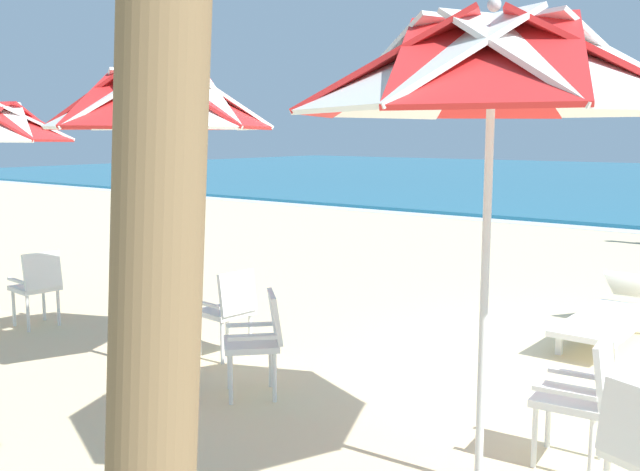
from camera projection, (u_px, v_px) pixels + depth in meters
The scene contains 8 objects.
ground_plane at pixel (631, 380), 6.28m from camera, with size 80.00×80.00×0.00m, color beige.
beach_umbrella_0 at pixel (492, 72), 4.05m from camera, with size 2.33×2.33×2.92m.
plastic_chair_0 at pixel (582, 393), 4.59m from camera, with size 0.51×0.48×0.87m.
beach_umbrella_1 at pixel (159, 103), 6.17m from camera, with size 2.00×2.00×2.83m.
plastic_chair_2 at pixel (229, 307), 6.85m from camera, with size 0.51×0.48×0.87m.
plastic_chair_3 at pixel (259, 337), 5.86m from camera, with size 0.63×0.63×0.87m.
plastic_chair_5 at pixel (38, 284), 7.93m from camera, with size 0.51×0.48×0.87m.
sun_lounger_1 at pixel (613, 314), 7.46m from camera, with size 0.67×2.15×0.62m.
Camera 1 is at (1.51, -6.45, 2.16)m, focal length 39.93 mm.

